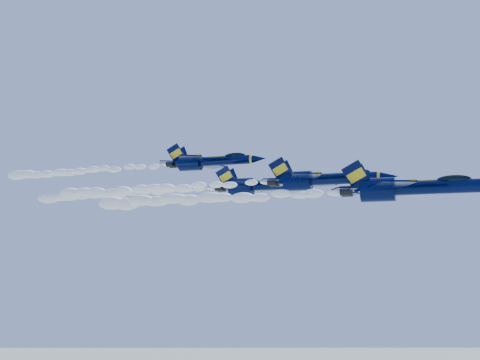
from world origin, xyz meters
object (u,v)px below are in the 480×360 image
(jet_third, at_px, (263,185))
(jet_lead, at_px, (410,188))
(jet_second, at_px, (323,179))
(jet_fourth, at_px, (210,161))

(jet_third, bearing_deg, jet_lead, -35.69)
(jet_lead, distance_m, jet_second, 12.93)
(jet_third, relative_size, jet_fourth, 1.00)
(jet_lead, relative_size, jet_second, 1.09)
(jet_second, height_order, jet_fourth, jet_fourth)
(jet_lead, xyz_separation_m, jet_second, (-11.32, 5.83, 2.27))
(jet_second, bearing_deg, jet_fourth, 146.10)
(jet_lead, bearing_deg, jet_fourth, 148.26)
(jet_lead, height_order, jet_second, jet_second)
(jet_lead, xyz_separation_m, jet_fourth, (-33.29, 20.59, 8.24))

